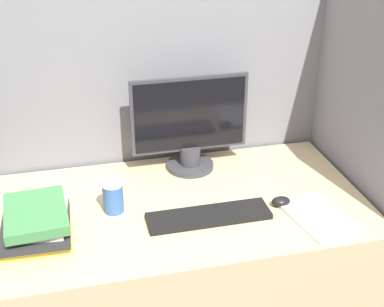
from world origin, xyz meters
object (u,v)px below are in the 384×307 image
coffee_cup (113,197)px  book_stack (37,223)px  monitor (190,128)px  keyboard (209,216)px  mouse (281,202)px

coffee_cup → book_stack: size_ratio=0.42×
monitor → keyboard: bearing=-93.4°
monitor → coffee_cup: (-0.35, -0.26, -0.12)m
keyboard → monitor: bearing=86.6°
mouse → coffee_cup: coffee_cup is taller
book_stack → coffee_cup: bearing=20.2°
mouse → coffee_cup: (-0.61, 0.11, 0.04)m
keyboard → book_stack: 0.60m
monitor → keyboard: (-0.02, -0.39, -0.18)m
monitor → mouse: monitor is taller
monitor → book_stack: (-0.62, -0.36, -0.13)m
keyboard → mouse: mouse is taller
mouse → book_stack: book_stack is taller
monitor → mouse: bearing=-54.8°
monitor → mouse: size_ratio=6.74×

